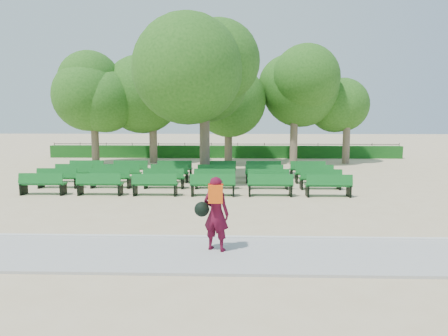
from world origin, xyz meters
The scene contains 9 objects.
ground centered at (0.00, 0.00, 0.00)m, with size 120.00×120.00×0.00m, color tan.
paving centered at (0.00, -7.40, 0.03)m, with size 30.00×2.20×0.06m, color #A6A6A2.
curb centered at (0.00, -6.25, 0.05)m, with size 30.00×0.12×0.10m, color silver.
hedge centered at (0.00, 14.00, 0.45)m, with size 26.00×0.70×0.90m, color #155116.
fence centered at (0.00, 14.40, 0.00)m, with size 26.00×0.10×1.02m, color black, non-canonical shape.
tree_line centered at (0.00, 10.00, 0.00)m, with size 21.80×6.80×7.04m, color #2A6019, non-canonical shape.
bench_array centered at (-1.08, 1.62, 0.09)m, with size 1.71×0.56×1.07m.
tree_among centered at (-0.59, 3.13, 4.69)m, with size 4.90×4.90×6.92m.
person centered at (0.44, -7.17, 0.90)m, with size 0.81×0.59×1.62m.
Camera 1 is at (0.89, -15.58, 2.92)m, focal length 32.00 mm.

